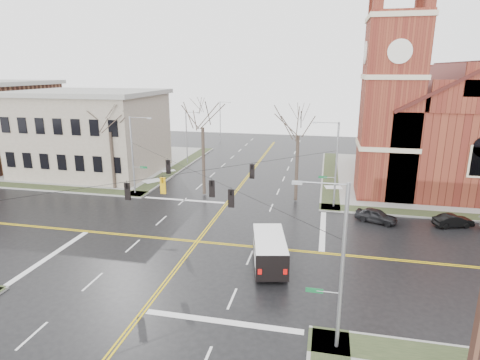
% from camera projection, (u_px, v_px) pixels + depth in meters
% --- Properties ---
extents(ground, '(120.00, 120.00, 0.00)m').
position_uv_depth(ground, '(197.00, 242.00, 34.40)').
color(ground, black).
rests_on(ground, ground).
extents(sidewalks, '(80.00, 80.00, 0.17)m').
position_uv_depth(sidewalks, '(197.00, 241.00, 34.38)').
color(sidewalks, gray).
rests_on(sidewalks, ground).
extents(road_markings, '(100.00, 100.00, 0.01)m').
position_uv_depth(road_markings, '(197.00, 241.00, 34.40)').
color(road_markings, gold).
rests_on(road_markings, ground).
extents(church, '(24.28, 27.48, 27.50)m').
position_uv_depth(church, '(445.00, 117.00, 50.39)').
color(church, maroon).
rests_on(church, ground).
extents(civic_building_a, '(18.00, 14.00, 11.00)m').
position_uv_depth(civic_building_a, '(91.00, 134.00, 56.29)').
color(civic_building_a, gray).
rests_on(civic_building_a, ground).
extents(signal_pole_ne, '(2.75, 0.22, 9.00)m').
position_uv_depth(signal_pole_ne, '(335.00, 162.00, 41.58)').
color(signal_pole_ne, gray).
rests_on(signal_pole_ne, ground).
extents(signal_pole_nw, '(2.75, 0.22, 9.00)m').
position_uv_depth(signal_pole_nw, '(134.00, 153.00, 46.24)').
color(signal_pole_nw, gray).
rests_on(signal_pole_nw, ground).
extents(signal_pole_se, '(2.75, 0.22, 9.00)m').
position_uv_depth(signal_pole_se, '(339.00, 264.00, 19.92)').
color(signal_pole_se, gray).
rests_on(signal_pole_se, ground).
extents(span_wires, '(23.02, 23.02, 0.03)m').
position_uv_depth(span_wires, '(195.00, 172.00, 32.75)').
color(span_wires, black).
rests_on(span_wires, ground).
extents(traffic_signals, '(8.21, 8.26, 1.30)m').
position_uv_depth(traffic_signals, '(193.00, 183.00, 32.32)').
color(traffic_signals, black).
rests_on(traffic_signals, ground).
extents(streetlight_north_a, '(2.30, 0.20, 8.00)m').
position_uv_depth(streetlight_north_a, '(187.00, 135.00, 61.76)').
color(streetlight_north_a, gray).
rests_on(streetlight_north_a, ground).
extents(streetlight_north_b, '(2.30, 0.20, 8.00)m').
position_uv_depth(streetlight_north_b, '(221.00, 120.00, 80.60)').
color(streetlight_north_b, gray).
rests_on(streetlight_north_b, ground).
extents(cargo_van, '(3.51, 6.26, 2.25)m').
position_uv_depth(cargo_van, '(269.00, 248.00, 30.04)').
color(cargo_van, white).
rests_on(cargo_van, ground).
extents(parked_car_a, '(4.20, 2.95, 1.33)m').
position_uv_depth(parked_car_a, '(376.00, 216.00, 38.63)').
color(parked_car_a, black).
rests_on(parked_car_a, ground).
extents(parked_car_b, '(3.85, 2.39, 1.20)m').
position_uv_depth(parked_car_b, '(453.00, 221.00, 37.50)').
color(parked_car_b, black).
rests_on(parked_car_b, ground).
extents(tree_nw_far, '(4.00, 4.00, 10.37)m').
position_uv_depth(tree_nw_far, '(110.00, 128.00, 47.50)').
color(tree_nw_far, '#372B23').
rests_on(tree_nw_far, ground).
extents(tree_nw_near, '(4.00, 4.00, 11.70)m').
position_uv_depth(tree_nw_near, '(203.00, 123.00, 44.89)').
color(tree_nw_near, '#372B23').
rests_on(tree_nw_near, ground).
extents(tree_ne, '(4.00, 4.00, 10.92)m').
position_uv_depth(tree_ne, '(298.00, 131.00, 42.81)').
color(tree_ne, '#372B23').
rests_on(tree_ne, ground).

